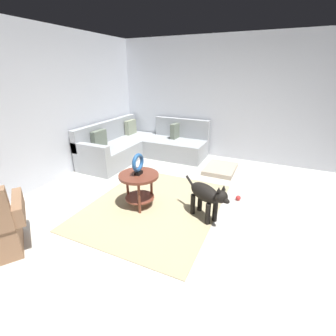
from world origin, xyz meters
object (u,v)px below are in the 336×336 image
Objects in this scene: torus_sculpture at (138,164)px; dog at (207,195)px; side_table at (139,182)px; sectional_couch at (141,146)px; dog_toy_ball at (238,198)px; dog_bed_mat at (220,169)px.

dog is (0.09, -1.03, -0.33)m from torus_sculpture.
side_table is 0.79× the size of dog.
sectional_couch reaches higher than dog.
side_table is 1.84× the size of torus_sculpture.
sectional_couch is 28.10× the size of dog_toy_ball.
dog_toy_ball is (0.82, -1.37, -0.38)m from side_table.
dog is (-1.83, -0.20, 0.33)m from dog_bed_mat.
dog_bed_mat reaches higher than dog_toy_ball.
dog_bed_mat is 1.06× the size of dog.
torus_sculpture is at bearing 120.80° from dog_toy_ball.
side_table is at bearing 156.66° from dog_bed_mat.
sectional_couch is 2.73m from dog_toy_ball.
dog is at bearing 154.80° from dog_toy_ball.
dog_bed_mat is (-0.01, -1.93, -0.25)m from sectional_couch.
dog is (-1.84, -2.14, 0.09)m from sectional_couch.
side_table is at bearing -54.65° from dog.
dog_bed_mat is at bearing 26.57° from dog_toy_ball.
torus_sculpture is (-1.93, -1.11, 0.42)m from sectional_couch.
torus_sculpture is 4.07× the size of dog_toy_ball.
dog is at bearing -173.63° from dog_bed_mat.
torus_sculpture reaches higher than dog_toy_ball.
sectional_couch reaches higher than dog_toy_ball.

